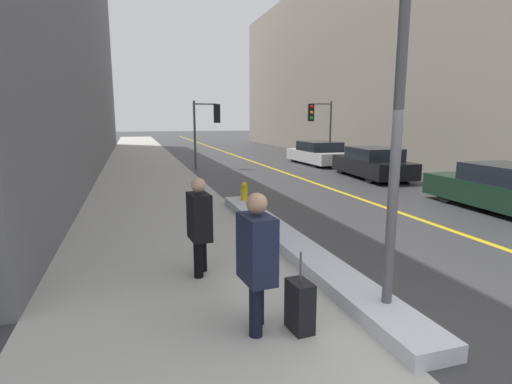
# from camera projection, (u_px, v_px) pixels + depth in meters

# --- Properties ---
(ground_plane) EXTENTS (160.00, 160.00, 0.00)m
(ground_plane) POSITION_uv_depth(u_px,v_px,m) (410.00, 359.00, 4.05)
(ground_plane) COLOR #38383A
(sidewalk_slab) EXTENTS (4.00, 80.00, 0.01)m
(sidewalk_slab) POSITION_uv_depth(u_px,v_px,m) (147.00, 174.00, 17.56)
(sidewalk_slab) COLOR #B2AFA8
(sidewalk_slab) RESTS_ON ground
(road_centre_stripe) EXTENTS (0.16, 80.00, 0.00)m
(road_centre_stripe) POSITION_uv_depth(u_px,v_px,m) (276.00, 169.00, 19.30)
(road_centre_stripe) COLOR gold
(road_centre_stripe) RESTS_ON ground
(snow_bank_curb) EXTENTS (0.63, 8.15, 0.20)m
(snow_bank_curb) POSITION_uv_depth(u_px,v_px,m) (287.00, 240.00, 7.70)
(snow_bank_curb) COLOR silver
(snow_bank_curb) RESTS_ON ground
(building_facade_left) EXTENTS (6.00, 36.00, 13.86)m
(building_facade_left) POSITION_uv_depth(u_px,v_px,m) (31.00, 25.00, 19.55)
(building_facade_left) COLOR slate
(building_facade_left) RESTS_ON ground
(building_facade_right) EXTENTS (6.00, 36.00, 12.21)m
(building_facade_right) POSITION_uv_depth(u_px,v_px,m) (365.00, 64.00, 27.40)
(building_facade_right) COLOR gray
(building_facade_right) RESTS_ON ground
(lamp_post) EXTENTS (0.28, 0.28, 5.63)m
(lamp_post) POSITION_uv_depth(u_px,v_px,m) (403.00, 33.00, 4.32)
(lamp_post) COLOR #515156
(lamp_post) RESTS_ON ground
(traffic_light_near) EXTENTS (1.31, 0.32, 3.27)m
(traffic_light_near) POSITION_uv_depth(u_px,v_px,m) (209.00, 120.00, 19.44)
(traffic_light_near) COLOR #515156
(traffic_light_near) RESTS_ON ground
(traffic_light_far) EXTENTS (1.31, 0.34, 3.35)m
(traffic_light_far) POSITION_uv_depth(u_px,v_px,m) (318.00, 119.00, 21.16)
(traffic_light_far) COLOR #515156
(traffic_light_far) RESTS_ON ground
(pedestrian_with_shoulder_bag) EXTENTS (0.35, 0.75, 1.62)m
(pedestrian_with_shoulder_bag) POSITION_uv_depth(u_px,v_px,m) (256.00, 256.00, 4.45)
(pedestrian_with_shoulder_bag) COLOR black
(pedestrian_with_shoulder_bag) RESTS_ON ground
(pedestrian_nearside) EXTENTS (0.33, 0.52, 1.53)m
(pedestrian_nearside) POSITION_uv_depth(u_px,v_px,m) (199.00, 222.00, 6.10)
(pedestrian_nearside) COLOR black
(pedestrian_nearside) RESTS_ON ground
(parked_car_black) EXTENTS (2.13, 4.51, 1.25)m
(parked_car_black) POSITION_uv_depth(u_px,v_px,m) (372.00, 163.00, 16.49)
(parked_car_black) COLOR black
(parked_car_black) RESTS_ON ground
(parked_car_white) EXTENTS (1.95, 4.40, 1.22)m
(parked_car_white) POSITION_uv_depth(u_px,v_px,m) (318.00, 153.00, 21.48)
(parked_car_white) COLOR silver
(parked_car_white) RESTS_ON ground
(rolling_suitcase) EXTENTS (0.25, 0.38, 0.95)m
(rolling_suitcase) POSITION_uv_depth(u_px,v_px,m) (300.00, 306.00, 4.54)
(rolling_suitcase) COLOR black
(rolling_suitcase) RESTS_ON ground
(fire_hydrant) EXTENTS (0.20, 0.20, 0.70)m
(fire_hydrant) POSITION_uv_depth(u_px,v_px,m) (244.00, 195.00, 11.02)
(fire_hydrant) COLOR gold
(fire_hydrant) RESTS_ON ground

